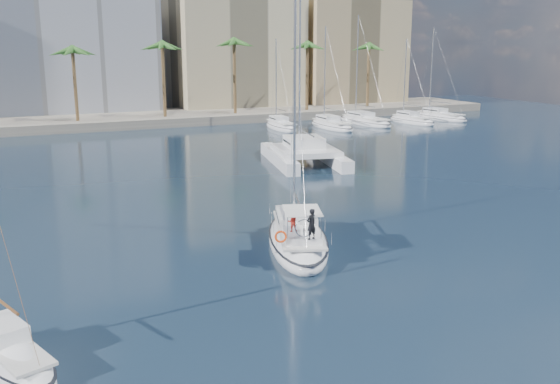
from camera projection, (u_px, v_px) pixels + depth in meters
name	position (u px, v px, depth m)	size (l,w,h in m)	color
ground	(304.00, 259.00, 32.89)	(160.00, 160.00, 0.00)	black
quay	(109.00, 120.00, 86.79)	(120.00, 14.00, 1.20)	gray
building_modern	(4.00, 22.00, 89.47)	(42.00, 16.00, 28.00)	silver
building_beige	(234.00, 50.00, 101.38)	(20.00, 14.00, 20.00)	#C8B990
building_tan_right	(346.00, 55.00, 107.86)	(18.00, 12.00, 18.00)	tan
palm_centre	(109.00, 49.00, 80.98)	(3.60, 3.60, 12.30)	brown
palm_right	(338.00, 48.00, 94.61)	(3.60, 3.60, 12.30)	brown
main_sloop	(298.00, 238.00, 34.86)	(6.42, 10.51, 14.88)	white
small_sloop	(9.00, 355.00, 22.09)	(3.97, 6.60, 9.06)	white
catamaran	(304.00, 151.00, 58.93)	(8.42, 13.08, 17.61)	white
seagull	(284.00, 251.00, 32.65)	(1.11, 0.48, 0.20)	silver
moored_yacht_a	(281.00, 129.00, 82.54)	(2.72, 9.35, 11.90)	white
moored_yacht_b	(331.00, 128.00, 83.38)	(3.14, 10.78, 13.72)	white
moored_yacht_c	(365.00, 124.00, 87.76)	(3.55, 12.21, 15.54)	white
moored_yacht_d	(412.00, 123.00, 88.59)	(2.72, 9.35, 11.90)	white
moored_yacht_e	(439.00, 119.00, 92.97)	(3.14, 10.78, 13.72)	white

